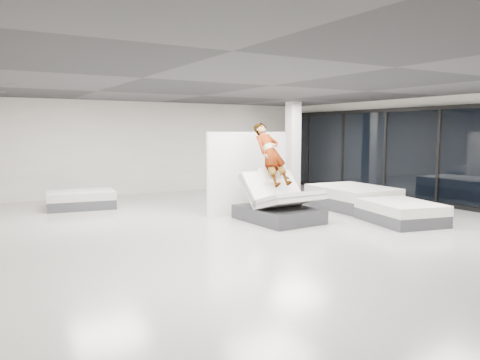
% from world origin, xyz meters
% --- Properties ---
extents(room, '(14.00, 14.04, 3.20)m').
position_xyz_m(room, '(0.00, 0.00, 1.60)').
color(room, '#B4B3AA').
rests_on(room, ground).
extents(hero_bed, '(1.55, 2.01, 1.29)m').
position_xyz_m(hero_bed, '(0.51, 0.39, 0.39)').
color(hero_bed, '#37373C').
rests_on(hero_bed, floor).
extents(person, '(0.72, 1.74, 1.34)m').
position_xyz_m(person, '(0.49, 0.73, 1.29)').
color(person, slate).
rests_on(person, hero_bed).
extents(remote, '(0.06, 0.14, 0.08)m').
position_xyz_m(remote, '(0.73, 0.38, 1.06)').
color(remote, black).
rests_on(remote, person).
extents(divider_panel, '(2.38, 0.16, 2.17)m').
position_xyz_m(divider_panel, '(0.49, 1.83, 1.08)').
color(divider_panel, white).
rests_on(divider_panel, floor).
extents(flat_bed_right_far, '(1.84, 2.38, 0.63)m').
position_xyz_m(flat_bed_right_far, '(3.40, 0.90, 0.31)').
color(flat_bed_right_far, '#37373C').
rests_on(flat_bed_right_far, floor).
extents(flat_bed_right_near, '(1.77, 2.12, 0.51)m').
position_xyz_m(flat_bed_right_near, '(2.89, -1.26, 0.26)').
color(flat_bed_right_near, '#37373C').
rests_on(flat_bed_right_near, floor).
extents(flat_bed_left_far, '(1.99, 1.61, 0.50)m').
position_xyz_m(flat_bed_left_far, '(-3.21, 4.88, 0.25)').
color(flat_bed_left_far, '#37373C').
rests_on(flat_bed_left_far, floor).
extents(column, '(0.40, 0.40, 3.20)m').
position_xyz_m(column, '(4.00, 4.50, 1.60)').
color(column, silver).
rests_on(column, floor).
extents(storefront_glazing, '(0.12, 13.40, 2.92)m').
position_xyz_m(storefront_glazing, '(5.90, 0.00, 1.45)').
color(storefront_glazing, '#222B3A').
rests_on(storefront_glazing, floor).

